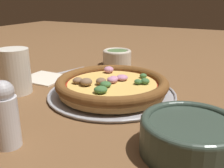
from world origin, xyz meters
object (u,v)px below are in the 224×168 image
Objects in this scene: fork at (62,72)px; drinking_cup at (15,71)px; bowl_near at (190,135)px; napkin at (44,77)px; pepper_shaker at (5,115)px; pizza at (112,85)px; bowl_far at (117,57)px; pizza_tray at (112,94)px.

drinking_cup is at bearing 20.21° from fork.
fork is at bearing 58.88° from bowl_near.
bowl_near reaches higher than napkin.
pepper_shaker is at bearing 43.64° from fork.
pizza is 1.71× the size of fork.
napkin is at bearing 7.41° from drinking_cup.
bowl_near is 0.50m from napkin.
pizza_tray is at bearing -156.68° from bowl_far.
pizza reaches higher than napkin.
pepper_shaker is at bearing -172.79° from bowl_far.
fork is at bearing -6.53° from napkin.
pizza_tray is 0.29m from pepper_shaker.
drinking_cup is 0.20m from fork.
fork is at bearing 2.16° from drinking_cup.
bowl_near reaches higher than bowl_far.
pepper_shaker reaches higher than bowl_far.
pizza_tray is 0.02m from pizza.
pizza is 2.45× the size of drinking_cup.
napkin is 1.09× the size of pepper_shaker.
bowl_far is 0.27m from napkin.
drinking_cup is 0.26m from pepper_shaker.
pepper_shaker reaches higher than pizza_tray.
pizza is at bearing -156.74° from bowl_far.
bowl_far is 0.88× the size of pepper_shaker.
bowl_far is at bearing 37.40° from bowl_near.
drinking_cup is 0.70× the size of fork.
pizza is at bearing -67.91° from drinking_cup.
bowl_near is 0.45m from drinking_cup.
pizza is 0.28m from bowl_near.
pizza is 0.24m from napkin.
napkin is at bearing 153.10° from bowl_far.
drinking_cup is at bearing 80.08° from bowl_near.
fork is at bearing 65.80° from pizza.
bowl_near is 0.29m from pepper_shaker.
bowl_near is at bearing -142.60° from bowl_far.
pizza_tray is 2.80× the size of drinking_cup.
drinking_cup is 0.92× the size of napkin.
bowl_far is (0.27, 0.12, 0.00)m from pizza.
pepper_shaker is at bearing 112.83° from bowl_near.
bowl_near reaches higher than fork.
drinking_cup is at bearing 42.96° from pepper_shaker.
drinking_cup reaches higher than bowl_far.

